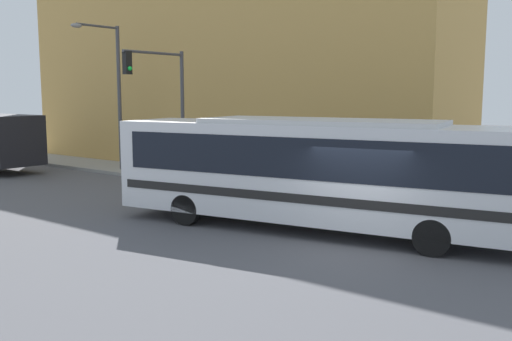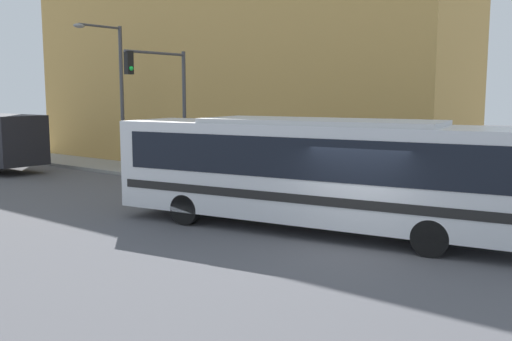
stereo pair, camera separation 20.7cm
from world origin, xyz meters
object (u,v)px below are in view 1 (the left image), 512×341
(fire_hydrant, at_px, (324,185))
(traffic_light_pole, at_px, (164,92))
(city_bus, at_px, (320,167))
(street_lamp, at_px, (113,85))
(pedestrian_near_corner, at_px, (143,150))

(fire_hydrant, xyz_separation_m, traffic_light_pole, (-0.95, 7.26, 3.37))
(traffic_light_pole, bearing_deg, city_bus, -108.64)
(city_bus, xyz_separation_m, fire_hydrant, (4.17, 2.30, -1.28))
(street_lamp, distance_m, pedestrian_near_corner, 3.48)
(street_lamp, height_order, pedestrian_near_corner, street_lamp)
(fire_hydrant, relative_size, pedestrian_near_corner, 0.42)
(city_bus, bearing_deg, street_lamp, 63.90)
(pedestrian_near_corner, bearing_deg, street_lamp, 152.46)
(fire_hydrant, height_order, traffic_light_pole, traffic_light_pole)
(city_bus, xyz_separation_m, pedestrian_near_corner, (5.28, 13.25, -0.75))
(fire_hydrant, relative_size, street_lamp, 0.11)
(city_bus, xyz_separation_m, traffic_light_pole, (3.22, 9.55, 2.10))
(street_lamp, xyz_separation_m, pedestrian_near_corner, (1.21, -0.63, -3.20))
(pedestrian_near_corner, bearing_deg, city_bus, -111.72)
(pedestrian_near_corner, bearing_deg, fire_hydrant, -95.75)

